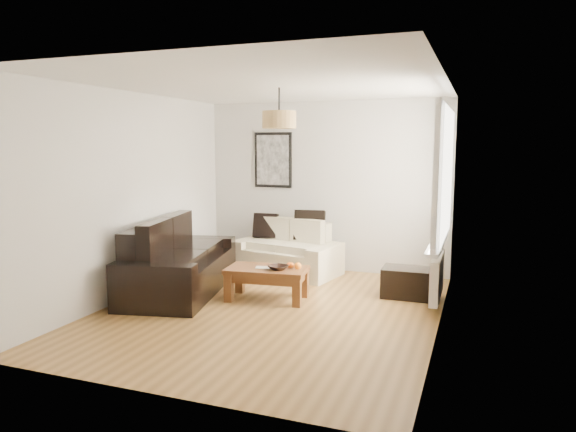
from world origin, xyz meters
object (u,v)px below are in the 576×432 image
(sofa_leather, at_px, (180,259))
(ottoman, at_px, (409,283))
(loveseat_cream, at_px, (287,249))
(coffee_table, at_px, (267,284))

(sofa_leather, xyz_separation_m, ottoman, (2.88, 0.79, -0.26))
(loveseat_cream, height_order, coffee_table, loveseat_cream)
(ottoman, bearing_deg, coffee_table, -156.59)
(loveseat_cream, bearing_deg, ottoman, -7.30)
(sofa_leather, height_order, coffee_table, sofa_leather)
(loveseat_cream, height_order, ottoman, loveseat_cream)
(ottoman, bearing_deg, loveseat_cream, 161.20)
(sofa_leather, height_order, ottoman, sofa_leather)
(coffee_table, distance_m, ottoman, 1.81)
(loveseat_cream, distance_m, ottoman, 2.02)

